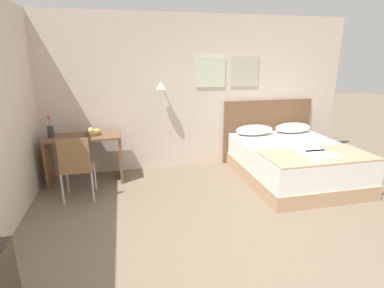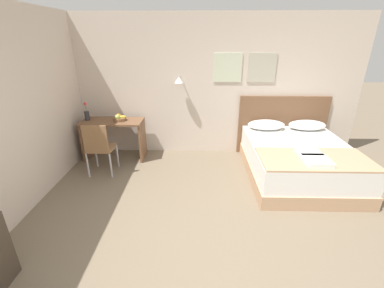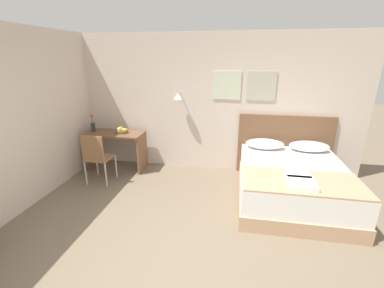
{
  "view_description": "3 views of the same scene",
  "coord_description": "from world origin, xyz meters",
  "px_view_note": "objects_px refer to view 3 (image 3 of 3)",
  "views": [
    {
      "loc": [
        -1.17,
        -2.25,
        1.97
      ],
      "look_at": [
        -0.3,
        1.55,
        0.82
      ],
      "focal_mm": 28.0,
      "sensor_mm": 36.0,
      "label": 1
    },
    {
      "loc": [
        -0.2,
        -2.05,
        2.23
      ],
      "look_at": [
        -0.28,
        1.48,
        0.75
      ],
      "focal_mm": 24.0,
      "sensor_mm": 36.0,
      "label": 2
    },
    {
      "loc": [
        0.58,
        -2.03,
        2.2
      ],
      "look_at": [
        -0.11,
        1.79,
        0.88
      ],
      "focal_mm": 24.0,
      "sensor_mm": 36.0,
      "label": 3
    }
  ],
  "objects_px": {
    "throw_blanket": "(302,182)",
    "flower_vase": "(93,126)",
    "folded_towel_mid_bed": "(302,183)",
    "desk": "(116,144)",
    "folded_towel_near_foot": "(297,174)",
    "fruit_bowl": "(121,131)",
    "pillow_right": "(309,146)",
    "bed": "(292,183)",
    "headboard": "(284,145)",
    "desk_chair": "(96,155)",
    "pillow_left": "(265,144)"
  },
  "relations": [
    {
      "from": "flower_vase",
      "to": "fruit_bowl",
      "type": "bearing_deg",
      "value": -0.36
    },
    {
      "from": "fruit_bowl",
      "to": "flower_vase",
      "type": "xyz_separation_m",
      "value": [
        -0.61,
        0.0,
        0.07
      ]
    },
    {
      "from": "bed",
      "to": "folded_towel_mid_bed",
      "type": "distance_m",
      "value": 0.79
    },
    {
      "from": "pillow_right",
      "to": "throw_blanket",
      "type": "distance_m",
      "value": 1.37
    },
    {
      "from": "folded_towel_near_foot",
      "to": "fruit_bowl",
      "type": "bearing_deg",
      "value": 160.51
    },
    {
      "from": "fruit_bowl",
      "to": "flower_vase",
      "type": "bearing_deg",
      "value": 179.64
    },
    {
      "from": "headboard",
      "to": "desk",
      "type": "xyz_separation_m",
      "value": [
        -3.31,
        -0.34,
        -0.06
      ]
    },
    {
      "from": "throw_blanket",
      "to": "desk_chair",
      "type": "bearing_deg",
      "value": 170.61
    },
    {
      "from": "bed",
      "to": "pillow_left",
      "type": "height_order",
      "value": "pillow_left"
    },
    {
      "from": "desk",
      "to": "folded_towel_near_foot",
      "type": "bearing_deg",
      "value": -18.63
    },
    {
      "from": "throw_blanket",
      "to": "desk",
      "type": "xyz_separation_m",
      "value": [
        -3.31,
        1.24,
        -0.07
      ]
    },
    {
      "from": "headboard",
      "to": "throw_blanket",
      "type": "height_order",
      "value": "headboard"
    },
    {
      "from": "bed",
      "to": "desk_chair",
      "type": "height_order",
      "value": "desk_chair"
    },
    {
      "from": "folded_towel_mid_bed",
      "to": "folded_towel_near_foot",
      "type": "bearing_deg",
      "value": 90.66
    },
    {
      "from": "desk_chair",
      "to": "flower_vase",
      "type": "bearing_deg",
      "value": 121.62
    },
    {
      "from": "pillow_left",
      "to": "pillow_right",
      "type": "distance_m",
      "value": 0.77
    },
    {
      "from": "pillow_left",
      "to": "fruit_bowl",
      "type": "height_order",
      "value": "fruit_bowl"
    },
    {
      "from": "folded_towel_near_foot",
      "to": "folded_towel_mid_bed",
      "type": "bearing_deg",
      "value": -89.34
    },
    {
      "from": "desk_chair",
      "to": "flower_vase",
      "type": "distance_m",
      "value": 0.88
    },
    {
      "from": "pillow_right",
      "to": "folded_towel_near_foot",
      "type": "height_order",
      "value": "pillow_right"
    },
    {
      "from": "pillow_right",
      "to": "flower_vase",
      "type": "height_order",
      "value": "flower_vase"
    },
    {
      "from": "pillow_left",
      "to": "folded_towel_near_foot",
      "type": "distance_m",
      "value": 1.23
    },
    {
      "from": "pillow_left",
      "to": "flower_vase",
      "type": "distance_m",
      "value": 3.39
    },
    {
      "from": "folded_towel_mid_bed",
      "to": "desk",
      "type": "xyz_separation_m",
      "value": [
        -3.27,
        1.37,
        -0.12
      ]
    },
    {
      "from": "throw_blanket",
      "to": "flower_vase",
      "type": "relative_size",
      "value": 4.58
    },
    {
      "from": "throw_blanket",
      "to": "flower_vase",
      "type": "xyz_separation_m",
      "value": [
        -3.77,
        1.25,
        0.28
      ]
    },
    {
      "from": "folded_towel_near_foot",
      "to": "bed",
      "type": "bearing_deg",
      "value": 84.64
    },
    {
      "from": "folded_towel_mid_bed",
      "to": "fruit_bowl",
      "type": "height_order",
      "value": "fruit_bowl"
    },
    {
      "from": "pillow_right",
      "to": "folded_towel_mid_bed",
      "type": "bearing_deg",
      "value": -106.27
    },
    {
      "from": "bed",
      "to": "desk",
      "type": "distance_m",
      "value": 3.38
    },
    {
      "from": "pillow_left",
      "to": "flower_vase",
      "type": "relative_size",
      "value": 2.02
    },
    {
      "from": "bed",
      "to": "flower_vase",
      "type": "distance_m",
      "value": 3.88
    },
    {
      "from": "flower_vase",
      "to": "bed",
      "type": "bearing_deg",
      "value": -10.21
    },
    {
      "from": "pillow_left",
      "to": "desk_chair",
      "type": "height_order",
      "value": "desk_chair"
    },
    {
      "from": "folded_towel_mid_bed",
      "to": "fruit_bowl",
      "type": "relative_size",
      "value": 1.4
    },
    {
      "from": "desk_chair",
      "to": "fruit_bowl",
      "type": "distance_m",
      "value": 0.76
    },
    {
      "from": "headboard",
      "to": "desk_chair",
      "type": "distance_m",
      "value": 3.5
    },
    {
      "from": "folded_towel_near_foot",
      "to": "flower_vase",
      "type": "relative_size",
      "value": 0.94
    },
    {
      "from": "throw_blanket",
      "to": "folded_towel_near_foot",
      "type": "bearing_deg",
      "value": 106.43
    },
    {
      "from": "pillow_right",
      "to": "desk",
      "type": "bearing_deg",
      "value": -178.82
    },
    {
      "from": "folded_towel_near_foot",
      "to": "pillow_right",
      "type": "bearing_deg",
      "value": 70.08
    },
    {
      "from": "throw_blanket",
      "to": "flower_vase",
      "type": "height_order",
      "value": "flower_vase"
    },
    {
      "from": "flower_vase",
      "to": "desk",
      "type": "bearing_deg",
      "value": -1.1
    },
    {
      "from": "headboard",
      "to": "folded_towel_near_foot",
      "type": "height_order",
      "value": "headboard"
    },
    {
      "from": "bed",
      "to": "pillow_left",
      "type": "bearing_deg",
      "value": 117.34
    },
    {
      "from": "throw_blanket",
      "to": "folded_towel_mid_bed",
      "type": "distance_m",
      "value": 0.15
    },
    {
      "from": "throw_blanket",
      "to": "folded_towel_near_foot",
      "type": "relative_size",
      "value": 4.86
    },
    {
      "from": "folded_towel_mid_bed",
      "to": "fruit_bowl",
      "type": "xyz_separation_m",
      "value": [
        -3.13,
        1.38,
        0.17
      ]
    },
    {
      "from": "folded_towel_near_foot",
      "to": "fruit_bowl",
      "type": "height_order",
      "value": "fruit_bowl"
    },
    {
      "from": "bed",
      "to": "pillow_left",
      "type": "relative_size",
      "value": 2.83
    }
  ]
}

